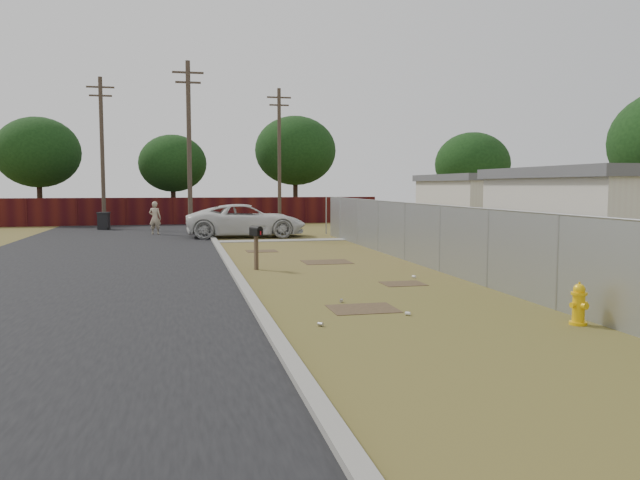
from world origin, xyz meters
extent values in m
plane|color=brown|center=(0.00, 0.00, 0.00)|extent=(120.00, 120.00, 0.00)
cube|color=black|center=(-7.50, 8.00, 0.01)|extent=(9.00, 60.00, 0.02)
cube|color=gray|center=(-3.00, 8.00, 0.06)|extent=(0.25, 60.00, 0.12)
cube|color=gray|center=(0.00, 11.50, 0.01)|extent=(6.20, 1.00, 0.03)
cylinder|color=gray|center=(3.10, -6.00, 1.00)|extent=(0.06, 0.06, 2.00)
cylinder|color=gray|center=(3.10, -3.00, 1.00)|extent=(0.06, 0.06, 2.00)
cylinder|color=gray|center=(3.10, 0.00, 1.00)|extent=(0.06, 0.06, 2.00)
cylinder|color=gray|center=(3.10, 3.00, 1.00)|extent=(0.06, 0.06, 2.00)
cylinder|color=gray|center=(3.10, 6.00, 1.00)|extent=(0.06, 0.06, 2.00)
cylinder|color=gray|center=(3.10, 9.00, 1.00)|extent=(0.06, 0.06, 2.00)
cylinder|color=gray|center=(3.10, 12.00, 1.00)|extent=(0.06, 0.06, 2.00)
cylinder|color=gray|center=(3.10, 15.00, 1.00)|extent=(0.06, 0.06, 2.00)
cylinder|color=gray|center=(3.10, 1.00, 2.00)|extent=(0.04, 26.00, 0.04)
cube|color=gray|center=(3.10, 1.00, 1.00)|extent=(0.01, 26.00, 2.00)
cube|color=black|center=(3.16, 1.00, 0.30)|extent=(0.03, 26.00, 0.60)
cube|color=#40100D|center=(-6.00, 25.00, 0.90)|extent=(30.00, 0.12, 1.80)
cylinder|color=#4A3B31|center=(-4.00, 16.00, 4.50)|extent=(0.24, 0.24, 9.00)
cube|color=#4A3B31|center=(-4.00, 16.00, 8.40)|extent=(1.60, 0.10, 0.10)
cube|color=#4A3B31|center=(-4.00, 16.00, 7.90)|extent=(1.30, 0.10, 0.10)
cylinder|color=#4A3B31|center=(-9.00, 22.00, 4.50)|extent=(0.24, 0.24, 9.00)
cube|color=#4A3B31|center=(-9.00, 22.00, 8.40)|extent=(1.60, 0.10, 0.10)
cube|color=#4A3B31|center=(-9.00, 22.00, 7.90)|extent=(1.30, 0.10, 0.10)
cylinder|color=#4A3B31|center=(2.00, 24.00, 4.50)|extent=(0.24, 0.24, 9.00)
cube|color=#4A3B31|center=(2.00, 24.00, 8.40)|extent=(1.60, 0.10, 0.10)
cube|color=#4A3B31|center=(2.00, 24.00, 7.90)|extent=(1.30, 0.10, 0.10)
cube|color=beige|center=(10.50, 9.00, 1.40)|extent=(7.00, 6.00, 2.80)
cube|color=#505156|center=(10.50, 9.00, 2.95)|extent=(7.28, 6.24, 0.30)
cylinder|color=#312016|center=(-14.00, 29.00, 1.65)|extent=(0.36, 0.36, 3.30)
ellipsoid|color=black|center=(-14.00, 29.00, 4.88)|extent=(5.70, 5.70, 4.84)
cylinder|color=#312016|center=(-5.00, 30.00, 1.43)|extent=(0.36, 0.36, 2.86)
ellipsoid|color=black|center=(-5.00, 30.00, 4.23)|extent=(4.94, 4.94, 4.20)
cylinder|color=#312016|center=(4.00, 29.00, 1.76)|extent=(0.36, 0.36, 3.52)
ellipsoid|color=black|center=(4.00, 29.00, 5.20)|extent=(6.08, 6.08, 5.17)
cylinder|color=#312016|center=(13.00, 18.00, 1.32)|extent=(0.36, 0.36, 2.64)
ellipsoid|color=black|center=(13.00, 18.00, 3.90)|extent=(4.56, 4.56, 3.88)
cylinder|color=#ECB60C|center=(2.70, -7.31, 0.03)|extent=(0.37, 0.37, 0.06)
cylinder|color=#ECB60C|center=(2.70, -7.31, 0.31)|extent=(0.26, 0.26, 0.55)
cylinder|color=#ECB60C|center=(2.70, -7.31, 0.59)|extent=(0.34, 0.34, 0.05)
sphere|color=#ECB60C|center=(2.70, -7.31, 0.67)|extent=(0.25, 0.25, 0.22)
cylinder|color=#ECB60C|center=(2.70, -7.31, 0.78)|extent=(0.04, 0.04, 0.06)
cylinder|color=#ECB60C|center=(2.57, -7.33, 0.38)|extent=(0.11, 0.12, 0.10)
cylinder|color=#ECB60C|center=(2.83, -7.28, 0.38)|extent=(0.11, 0.12, 0.10)
cylinder|color=#ECB60C|center=(2.72, -7.44, 0.38)|extent=(0.15, 0.13, 0.13)
cube|color=brown|center=(-2.25, 1.63, 0.56)|extent=(0.13, 0.13, 1.12)
cube|color=black|center=(-2.25, 1.63, 1.16)|extent=(0.38, 0.57, 0.20)
cylinder|color=black|center=(-2.25, 1.63, 1.26)|extent=(0.38, 0.57, 0.20)
cube|color=red|center=(-2.15, 1.36, 1.16)|extent=(0.04, 0.05, 0.11)
imported|color=silver|center=(-1.28, 14.06, 0.83)|extent=(6.11, 3.05, 1.66)
imported|color=tan|center=(-5.83, 16.55, 0.88)|extent=(0.75, 0.61, 1.77)
cube|color=black|center=(-8.92, 20.97, 0.49)|extent=(0.67, 0.67, 0.97)
cube|color=black|center=(-8.92, 20.97, 0.99)|extent=(0.74, 0.74, 0.08)
cylinder|color=black|center=(-8.65, 20.64, 0.10)|extent=(0.07, 0.21, 0.20)
cylinder|color=silver|center=(-0.11, -5.83, 0.04)|extent=(0.12, 0.12, 0.07)
cylinder|color=#AAAAAF|center=(-1.06, -4.18, 0.04)|extent=(0.10, 0.12, 0.07)
cylinder|color=silver|center=(1.87, -1.07, 0.04)|extent=(0.11, 0.12, 0.07)
cylinder|color=#AAAAAF|center=(-2.03, -6.39, 0.04)|extent=(0.12, 0.12, 0.07)
camera|label=1|loc=(-4.51, -17.43, 2.59)|focal=35.00mm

